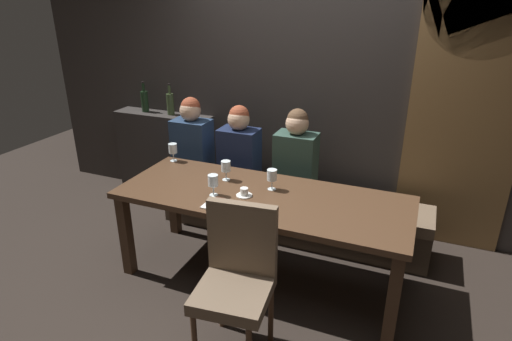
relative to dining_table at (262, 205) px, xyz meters
name	(u,v)px	position (x,y,z in m)	size (l,w,h in m)	color
ground	(262,276)	(0.00, 0.00, -0.65)	(9.00, 9.00, 0.00)	black
back_wall_tiled	(311,68)	(0.00, 1.22, 0.85)	(6.00, 0.12, 3.00)	#383330
arched_door	(469,96)	(1.35, 1.15, 0.71)	(0.90, 0.05, 2.55)	olive
back_counter	(167,155)	(-1.55, 1.04, -0.18)	(1.10, 0.28, 0.95)	#2F2B29
dining_table	(262,205)	(0.00, 0.00, 0.00)	(2.20, 0.84, 0.74)	#412B1C
banquette_bench	(289,214)	(0.00, 0.70, -0.42)	(2.50, 0.44, 0.45)	#4A3C2E
chair_near_side	(237,272)	(0.12, -0.72, -0.09)	(0.48, 0.48, 0.98)	#4C3321
diner_redhead	(192,140)	(-1.01, 0.70, 0.17)	(0.36, 0.24, 0.79)	navy
diner_bearded	(239,149)	(-0.50, 0.69, 0.16)	(0.36, 0.24, 0.77)	#192342
diner_far_end	(296,155)	(0.04, 0.70, 0.17)	(0.36, 0.24, 0.79)	#2D473D
wine_bottle_dark_red	(145,101)	(-1.77, 1.04, 0.42)	(0.08, 0.08, 0.33)	black
wine_bottle_pale_label	(170,103)	(-1.45, 1.04, 0.42)	(0.08, 0.08, 0.33)	#384728
wine_glass_end_right	(226,167)	(-0.37, 0.15, 0.20)	(0.08, 0.08, 0.16)	silver
wine_glass_center_front	(213,181)	(-0.33, -0.14, 0.20)	(0.08, 0.08, 0.16)	silver
wine_glass_near_left	(173,149)	(-0.99, 0.34, 0.20)	(0.08, 0.08, 0.16)	silver
wine_glass_near_right	(272,176)	(0.03, 0.12, 0.20)	(0.08, 0.08, 0.16)	silver
espresso_cup	(244,193)	(-0.12, -0.07, 0.11)	(0.12, 0.12, 0.06)	white
dessert_plate	(219,203)	(-0.22, -0.28, 0.10)	(0.19, 0.19, 0.05)	white
fork_on_table	(234,210)	(-0.09, -0.30, 0.09)	(0.02, 0.17, 0.01)	silver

